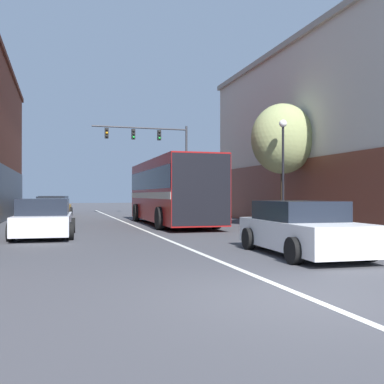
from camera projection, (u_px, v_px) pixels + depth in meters
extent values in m
plane|color=#424247|center=(307.00, 297.00, 6.62)|extent=(160.00, 160.00, 0.00)
cube|color=silver|center=(132.00, 225.00, 22.43)|extent=(0.14, 45.00, 0.01)
cube|color=beige|center=(361.00, 137.00, 24.20)|extent=(9.25, 18.70, 9.24)
cube|color=brown|center=(285.00, 193.00, 22.87)|extent=(0.24, 18.33, 3.20)
cube|color=gray|center=(360.00, 55.00, 24.23)|extent=(9.62, 18.89, 0.30)
cube|color=maroon|center=(171.00, 191.00, 22.83)|extent=(2.62, 10.53, 3.01)
cube|color=black|center=(171.00, 180.00, 22.83)|extent=(2.67, 10.32, 0.96)
cube|color=beige|center=(171.00, 195.00, 22.83)|extent=(2.66, 10.42, 0.30)
cube|color=black|center=(202.00, 189.00, 17.80)|extent=(2.44, 0.09, 2.89)
cylinder|color=black|center=(136.00, 213.00, 25.60)|extent=(0.31, 1.00, 1.00)
cylinder|color=black|center=(180.00, 212.00, 26.30)|extent=(0.31, 1.00, 1.00)
cylinder|color=black|center=(160.00, 218.00, 19.34)|extent=(0.31, 1.00, 1.00)
cylinder|color=black|center=(216.00, 218.00, 20.04)|extent=(0.31, 1.00, 1.00)
cube|color=silver|center=(303.00, 235.00, 11.33)|extent=(2.04, 4.54, 0.69)
cube|color=black|center=(298.00, 211.00, 11.60)|extent=(1.78, 2.40, 0.50)
cylinder|color=black|center=(249.00, 239.00, 12.45)|extent=(0.25, 0.61, 0.60)
cylinder|color=black|center=(310.00, 237.00, 12.89)|extent=(0.25, 0.61, 0.60)
cylinder|color=black|center=(294.00, 251.00, 9.77)|extent=(0.25, 0.61, 0.60)
cylinder|color=black|center=(370.00, 248.00, 10.21)|extent=(0.25, 0.61, 0.60)
cube|color=black|center=(47.00, 208.00, 35.30)|extent=(1.77, 4.50, 0.64)
cube|color=black|center=(47.00, 200.00, 35.10)|extent=(1.59, 2.35, 0.59)
cylinder|color=black|center=(35.00, 210.00, 36.36)|extent=(0.23, 0.58, 0.58)
cylinder|color=black|center=(58.00, 210.00, 36.89)|extent=(0.23, 0.58, 0.58)
cylinder|color=black|center=(34.00, 211.00, 33.72)|extent=(0.23, 0.58, 0.58)
cylinder|color=black|center=(59.00, 211.00, 34.25)|extent=(0.23, 0.58, 0.58)
cube|color=silver|center=(44.00, 223.00, 16.22)|extent=(2.05, 4.73, 0.64)
cube|color=black|center=(44.00, 207.00, 16.00)|extent=(1.79, 2.49, 0.57)
cylinder|color=black|center=(22.00, 226.00, 17.39)|extent=(0.25, 0.61, 0.60)
cylinder|color=black|center=(72.00, 225.00, 17.84)|extent=(0.25, 0.61, 0.60)
cylinder|color=black|center=(10.00, 232.00, 14.60)|extent=(0.25, 0.61, 0.60)
cylinder|color=black|center=(71.00, 231.00, 15.05)|extent=(0.25, 0.61, 0.60)
cube|color=#285633|center=(51.00, 214.00, 24.24)|extent=(1.68, 4.65, 0.60)
cube|color=black|center=(51.00, 204.00, 24.02)|extent=(1.54, 2.42, 0.53)
cylinder|color=black|center=(36.00, 216.00, 25.36)|extent=(0.22, 0.66, 0.66)
cylinder|color=black|center=(67.00, 215.00, 25.86)|extent=(0.22, 0.66, 0.66)
cylinder|color=black|center=(33.00, 218.00, 22.61)|extent=(0.22, 0.66, 0.66)
cylinder|color=black|center=(69.00, 218.00, 23.11)|extent=(0.22, 0.66, 0.66)
cube|color=orange|center=(54.00, 210.00, 30.63)|extent=(2.34, 4.04, 0.66)
cube|color=black|center=(54.00, 200.00, 30.44)|extent=(1.94, 2.20, 0.60)
cylinder|color=black|center=(43.00, 212.00, 31.66)|extent=(0.31, 0.67, 0.65)
cylinder|color=black|center=(71.00, 212.00, 31.95)|extent=(0.31, 0.67, 0.65)
cylinder|color=black|center=(37.00, 213.00, 29.31)|extent=(0.31, 0.67, 0.65)
cylinder|color=black|center=(66.00, 213.00, 29.60)|extent=(0.31, 0.67, 0.65)
cylinder|color=#333338|center=(186.00, 170.00, 36.27)|extent=(0.18, 0.18, 7.08)
cylinder|color=#333338|center=(140.00, 128.00, 35.21)|extent=(7.51, 0.12, 0.12)
cube|color=black|center=(159.00, 135.00, 35.64)|extent=(0.28, 0.24, 0.80)
sphere|color=black|center=(160.00, 132.00, 35.50)|extent=(0.18, 0.18, 0.18)
sphere|color=black|center=(160.00, 135.00, 35.49)|extent=(0.18, 0.18, 0.18)
sphere|color=green|center=(160.00, 138.00, 35.49)|extent=(0.18, 0.18, 0.18)
cube|color=black|center=(133.00, 134.00, 35.05)|extent=(0.28, 0.24, 0.80)
sphere|color=black|center=(134.00, 131.00, 34.90)|extent=(0.18, 0.18, 0.18)
sphere|color=black|center=(134.00, 134.00, 34.90)|extent=(0.18, 0.18, 0.18)
sphere|color=green|center=(134.00, 137.00, 34.90)|extent=(0.18, 0.18, 0.18)
cube|color=black|center=(107.00, 133.00, 34.46)|extent=(0.28, 0.24, 0.80)
sphere|color=black|center=(107.00, 130.00, 34.31)|extent=(0.18, 0.18, 0.18)
sphere|color=orange|center=(107.00, 133.00, 34.31)|extent=(0.18, 0.18, 0.18)
sphere|color=black|center=(107.00, 136.00, 34.31)|extent=(0.18, 0.18, 0.18)
cone|color=black|center=(283.00, 228.00, 18.95)|extent=(0.26, 0.26, 0.20)
cylinder|color=black|center=(283.00, 178.00, 18.97)|extent=(0.10, 0.10, 4.42)
sphere|color=white|center=(283.00, 123.00, 18.98)|extent=(0.33, 0.33, 0.33)
cylinder|color=#3D2D1E|center=(282.00, 196.00, 21.00)|extent=(0.18, 0.18, 2.88)
ellipsoid|color=#99A366|center=(282.00, 139.00, 21.02)|extent=(2.99, 2.69, 3.29)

